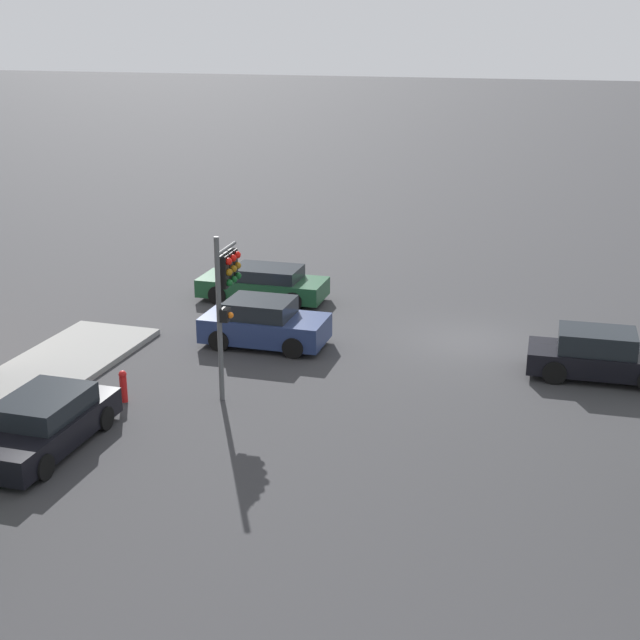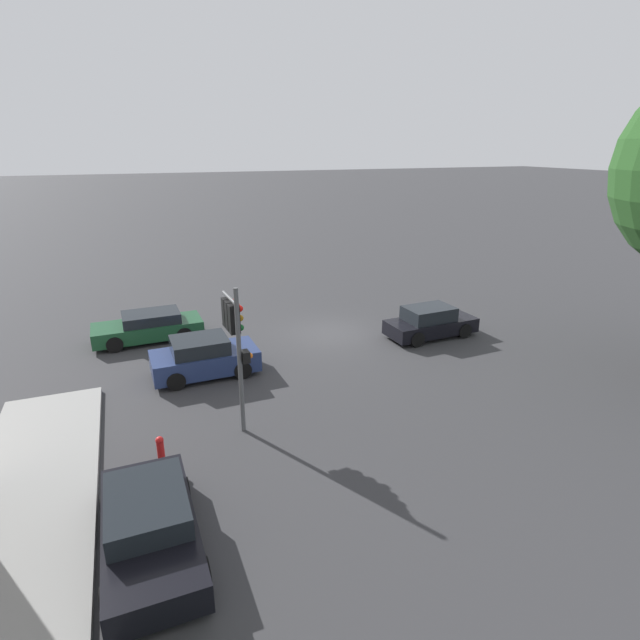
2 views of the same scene
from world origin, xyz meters
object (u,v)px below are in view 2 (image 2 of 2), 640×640
object	(u,v)px
traffic_signal	(235,327)
parked_car_0	(149,525)
fire_hydrant	(161,450)
crossing_car_2	(430,323)
crossing_car_0	(204,357)
crossing_car_1	(149,327)

from	to	relation	value
traffic_signal	parked_car_0	size ratio (longest dim) A/B	1.03
fire_hydrant	crossing_car_2	bearing A→B (deg)	-155.31
crossing_car_2	fire_hydrant	xyz separation A→B (m)	(12.52, 5.76, -0.20)
traffic_signal	crossing_car_2	xyz separation A→B (m)	(-9.97, -4.29, -2.59)
crossing_car_0	parked_car_0	bearing A→B (deg)	-108.02
crossing_car_1	crossing_car_2	bearing A→B (deg)	158.89
crossing_car_2	fire_hydrant	distance (m)	13.78
crossing_car_0	fire_hydrant	xyz separation A→B (m)	(2.08, 5.47, -0.24)
crossing_car_2	crossing_car_1	bearing A→B (deg)	157.67
crossing_car_2	parked_car_0	bearing A→B (deg)	-148.57
parked_car_0	fire_hydrant	size ratio (longest dim) A/B	4.90
traffic_signal	parked_car_0	xyz separation A→B (m)	(3.03, 4.56, -2.64)
crossing_car_1	parked_car_0	world-z (taller)	parked_car_0
crossing_car_0	crossing_car_1	world-z (taller)	crossing_car_0
fire_hydrant	crossing_car_1	bearing A→B (deg)	-91.87
crossing_car_0	fire_hydrant	distance (m)	5.86
crossing_car_2	traffic_signal	bearing A→B (deg)	-159.52
crossing_car_2	parked_car_0	world-z (taller)	crossing_car_2
traffic_signal	parked_car_0	distance (m)	6.08
crossing_car_0	crossing_car_2	distance (m)	10.44
crossing_car_1	crossing_car_2	size ratio (longest dim) A/B	1.12
crossing_car_1	crossing_car_2	distance (m)	12.93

